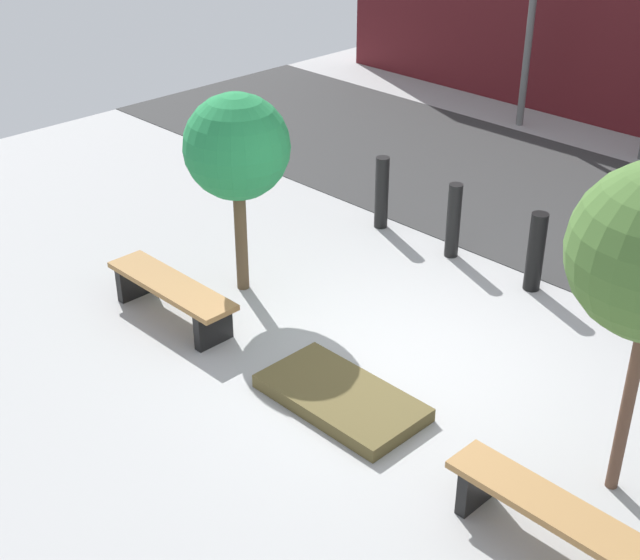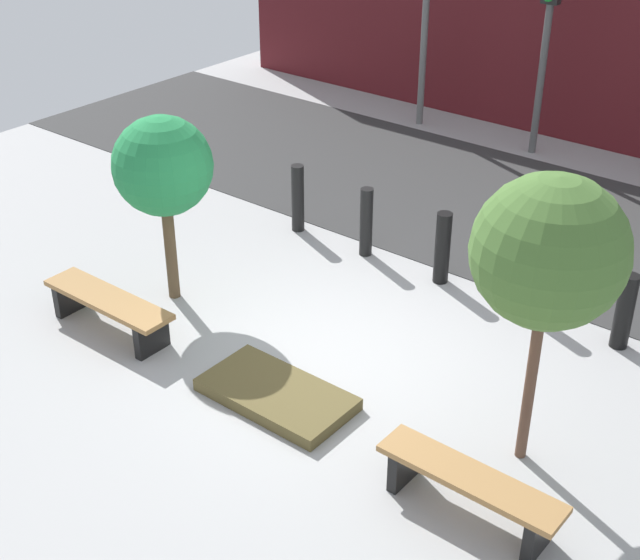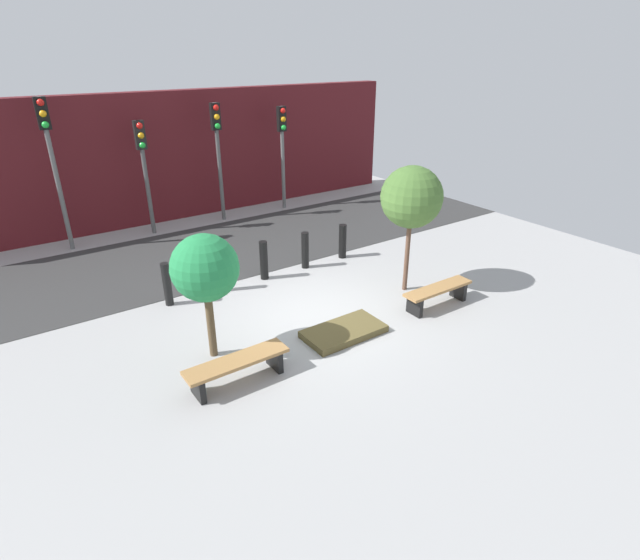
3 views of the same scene
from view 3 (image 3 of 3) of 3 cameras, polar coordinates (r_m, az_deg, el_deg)
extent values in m
plane|color=#9E9E9E|center=(10.39, -0.39, -4.05)|extent=(18.00, 18.00, 0.00)
cube|color=#323232|center=(14.04, -10.99, 3.52)|extent=(18.00, 4.20, 0.01)
cube|color=#511419|center=(16.68, -16.74, 13.32)|extent=(16.20, 0.50, 3.89)
cube|color=black|center=(8.27, -13.80, -11.83)|extent=(0.10, 0.44, 0.38)
cube|color=black|center=(8.73, -5.24, -8.92)|extent=(0.10, 0.44, 0.38)
cube|color=#9E7242|center=(8.35, -9.49, -9.12)|extent=(1.76, 0.45, 0.06)
cube|color=black|center=(10.52, 10.77, -2.94)|extent=(0.10, 0.39, 0.39)
cube|color=black|center=(11.41, 15.52, -1.12)|extent=(0.10, 0.39, 0.39)
cube|color=#9E7242|center=(10.86, 13.36, -0.94)|extent=(1.69, 0.40, 0.06)
cube|color=brown|center=(9.71, 2.73, -5.89)|extent=(1.58, 0.84, 0.14)
cylinder|color=brown|center=(8.99, -12.41, -4.59)|extent=(0.14, 0.14, 1.40)
sphere|color=#248346|center=(8.54, -13.03, 1.37)|extent=(1.16, 1.16, 1.16)
cylinder|color=brown|center=(11.28, 9.94, 3.08)|extent=(0.10, 0.10, 1.81)
sphere|color=#476D30|center=(10.87, 10.43, 9.30)|extent=(1.33, 1.33, 1.33)
cylinder|color=black|center=(11.08, -17.08, -0.47)|extent=(0.18, 0.18, 0.97)
cylinder|color=black|center=(11.44, -11.57, 0.92)|extent=(0.17, 0.17, 0.95)
cylinder|color=black|center=(11.89, -6.44, 2.25)|extent=(0.19, 0.19, 0.95)
cylinder|color=black|center=(12.44, -1.71, 3.42)|extent=(0.19, 0.19, 0.93)
cylinder|color=black|center=(13.08, 2.59, 4.45)|extent=(0.20, 0.20, 0.90)
cylinder|color=#5D5D5D|center=(14.87, -27.87, 10.32)|extent=(0.12, 0.12, 3.97)
cube|color=black|center=(14.63, -29.16, 16.31)|extent=(0.28, 0.16, 0.78)
sphere|color=red|center=(14.50, -29.32, 17.27)|extent=(0.17, 0.17, 0.17)
sphere|color=orange|center=(14.52, -29.10, 16.27)|extent=(0.17, 0.17, 0.17)
sphere|color=green|center=(14.55, -28.88, 15.28)|extent=(0.17, 0.17, 0.17)
cylinder|color=#505050|center=(15.38, -19.22, 10.82)|extent=(0.12, 0.12, 3.24)
cube|color=black|center=(15.15, -19.90, 15.32)|extent=(0.28, 0.16, 0.78)
sphere|color=red|center=(15.01, -19.93, 16.25)|extent=(0.17, 0.17, 0.17)
sphere|color=orange|center=(15.05, -19.78, 15.28)|extent=(0.17, 0.17, 0.17)
sphere|color=green|center=(15.09, -19.63, 14.31)|extent=(0.17, 0.17, 0.17)
cylinder|color=#505050|center=(16.08, -11.43, 12.89)|extent=(0.12, 0.12, 3.58)
cube|color=black|center=(15.86, -11.88, 17.82)|extent=(0.28, 0.16, 0.78)
sphere|color=red|center=(15.73, -11.80, 18.73)|extent=(0.17, 0.17, 0.17)
sphere|color=orange|center=(15.76, -11.71, 17.79)|extent=(0.17, 0.17, 0.17)
sphere|color=green|center=(15.79, -11.63, 16.86)|extent=(0.17, 0.17, 0.17)
cylinder|color=#5E5E5E|center=(17.12, -4.27, 13.63)|extent=(0.12, 0.12, 3.34)
cube|color=black|center=(16.91, -4.42, 17.89)|extent=(0.28, 0.16, 0.78)
sphere|color=red|center=(16.79, -4.25, 18.74)|extent=(0.17, 0.17, 0.17)
sphere|color=orange|center=(16.82, -4.23, 17.86)|extent=(0.17, 0.17, 0.17)
sphere|color=green|center=(16.85, -4.20, 16.98)|extent=(0.17, 0.17, 0.17)
camera|label=1|loc=(9.94, 48.29, 17.24)|focal=50.00mm
camera|label=2|loc=(10.12, 52.74, 19.06)|focal=50.00mm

